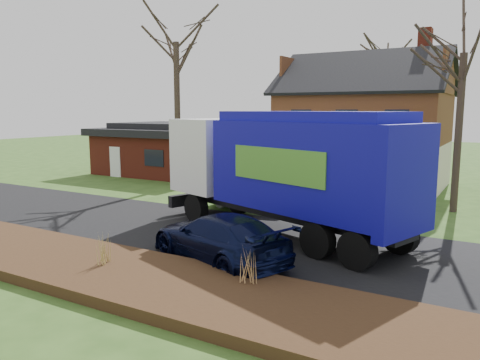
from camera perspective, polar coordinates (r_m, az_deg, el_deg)
The scene contains 13 objects.
ground at distance 17.92m, azimuth -3.79°, elevation -6.47°, with size 120.00×120.00×0.00m, color #2E4F1A.
road at distance 17.92m, azimuth -3.79°, elevation -6.44°, with size 80.00×7.00×0.02m, color black.
mulch_verge at distance 13.99m, azimuth -16.17°, elevation -10.53°, with size 80.00×3.50×0.30m, color #321E10.
main_house at distance 29.43m, azimuth 14.01°, elevation 7.13°, with size 12.95×8.95×9.26m.
ranch_house at distance 35.01m, azimuth -8.33°, elevation 3.86°, with size 9.80×8.20×3.70m.
garbage_truck at distance 17.13m, azimuth 5.52°, elevation 1.83°, with size 11.06×6.13×4.59m.
silver_sedan at distance 22.02m, azimuth 1.50°, elevation -1.67°, with size 1.54×4.41×1.45m, color #B8BCC1.
navy_wagon at distance 14.50m, azimuth -2.59°, elevation -7.02°, with size 2.11×5.19×1.51m, color black.
tree_front_west at distance 29.08m, azimuth -7.86°, elevation 18.78°, with size 4.01×4.01×11.93m.
tree_front_east at distance 23.50m, azimuth 25.83°, elevation 16.59°, with size 3.66×3.66×10.16m.
tree_back at distance 36.35m, azimuth 17.57°, elevation 16.00°, with size 3.63×3.63×11.50m.
grass_clump_mid at distance 13.97m, azimuth -16.31°, elevation -7.99°, with size 0.32×0.26×0.89m.
grass_clump_east at distance 12.04m, azimuth 0.92°, elevation -10.26°, with size 0.37×0.30×0.92m.
Camera 1 is at (9.66, -14.36, 4.65)m, focal length 35.00 mm.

